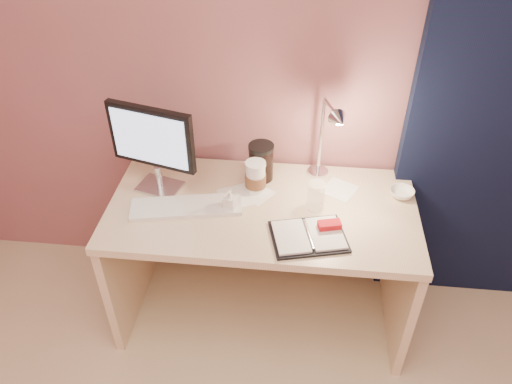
# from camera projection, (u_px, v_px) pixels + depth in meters

# --- Properties ---
(room) EXTENTS (3.50, 3.50, 3.50)m
(room) POSITION_uv_depth(u_px,v_px,m) (487.00, 104.00, 2.18)
(room) COLOR #C6B28E
(room) RESTS_ON ground
(desk) EXTENTS (1.40, 0.70, 0.73)m
(desk) POSITION_uv_depth(u_px,v_px,m) (263.00, 232.00, 2.46)
(desk) COLOR beige
(desk) RESTS_ON ground
(monitor) EXTENTS (0.40, 0.19, 0.43)m
(monitor) POSITION_uv_depth(u_px,v_px,m) (153.00, 142.00, 2.21)
(monitor) COLOR silver
(monitor) RESTS_ON desk
(keyboard) EXTENTS (0.51, 0.24, 0.02)m
(keyboard) POSITION_uv_depth(u_px,v_px,m) (186.00, 207.00, 2.24)
(keyboard) COLOR white
(keyboard) RESTS_ON desk
(planner) EXTENTS (0.36, 0.30, 0.05)m
(planner) POSITION_uv_depth(u_px,v_px,m) (310.00, 235.00, 2.09)
(planner) COLOR black
(planner) RESTS_ON desk
(paper_a) EXTENTS (0.22, 0.22, 0.00)m
(paper_a) POSITION_uv_depth(u_px,v_px,m) (238.00, 196.00, 2.32)
(paper_a) COLOR white
(paper_a) RESTS_ON desk
(paper_b) EXTENTS (0.20, 0.20, 0.00)m
(paper_b) POSITION_uv_depth(u_px,v_px,m) (340.00, 189.00, 2.36)
(paper_b) COLOR white
(paper_b) RESTS_ON desk
(paper_c) EXTENTS (0.19, 0.19, 0.00)m
(paper_c) POSITION_uv_depth(u_px,v_px,m) (256.00, 194.00, 2.33)
(paper_c) COLOR white
(paper_c) RESTS_ON desk
(coffee_cup) EXTENTS (0.10, 0.10, 0.16)m
(coffee_cup) POSITION_uv_depth(u_px,v_px,m) (256.00, 178.00, 2.31)
(coffee_cup) COLOR white
(coffee_cup) RESTS_ON desk
(clear_cup) EXTENTS (0.08, 0.08, 0.14)m
(clear_cup) POSITION_uv_depth(u_px,v_px,m) (316.00, 196.00, 2.21)
(clear_cup) COLOR white
(clear_cup) RESTS_ON desk
(bowl) EXTENTS (0.15, 0.15, 0.04)m
(bowl) POSITION_uv_depth(u_px,v_px,m) (402.00, 193.00, 2.31)
(bowl) COLOR white
(bowl) RESTS_ON desk
(lotion_bottle) EXTENTS (0.06, 0.07, 0.11)m
(lotion_bottle) POSITION_uv_depth(u_px,v_px,m) (230.00, 200.00, 2.21)
(lotion_bottle) COLOR white
(lotion_bottle) RESTS_ON desk
(dark_jar) EXTENTS (0.12, 0.12, 0.17)m
(dark_jar) POSITION_uv_depth(u_px,v_px,m) (261.00, 164.00, 2.38)
(dark_jar) COLOR black
(dark_jar) RESTS_ON desk
(desk_lamp) EXTENTS (0.16, 0.27, 0.44)m
(desk_lamp) POSITION_uv_depth(u_px,v_px,m) (313.00, 137.00, 2.22)
(desk_lamp) COLOR silver
(desk_lamp) RESTS_ON desk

